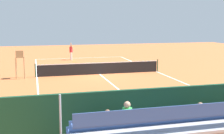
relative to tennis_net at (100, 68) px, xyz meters
The scene contains 11 objects.
ground_plane 0.50m from the tennis_net, ahead, with size 60.00×60.00×0.00m, color #BC6033.
court_line_markings 0.50m from the tennis_net, 90.00° to the right, with size 10.10×22.20×0.01m.
tennis_net is the anchor object (origin of this frame).
backdrop_wall 14.01m from the tennis_net, 90.00° to the left, with size 18.00×0.16×2.00m, color #194228.
bleacher_stand 15.32m from the tennis_net, 90.15° to the left, with size 9.06×2.40×2.48m.
umpire_chair 6.26m from the tennis_net, ahead, with size 0.67×0.67×2.14m.
equipment_bag 13.41m from the tennis_net, 91.76° to the left, with size 0.90×0.36×0.36m, color black.
tennis_player 9.70m from the tennis_net, 83.17° to the right, with size 0.41×0.55×1.93m.
tennis_racket 9.77m from the tennis_net, 80.05° to the right, with size 0.45×0.56×0.03m.
tennis_ball_near 8.02m from the tennis_net, 82.63° to the right, with size 0.07×0.07×0.07m, color #CCDB33.
tennis_ball_far 8.06m from the tennis_net, 81.87° to the right, with size 0.07×0.07×0.07m, color #CCDB33.
Camera 1 is at (5.14, 23.64, 4.37)m, focal length 48.05 mm.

